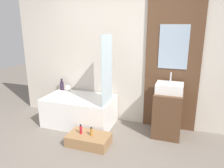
% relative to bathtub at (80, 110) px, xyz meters
% --- Properties ---
extents(ground_plane, '(12.00, 12.00, 0.00)m').
position_rel_bathtub_xyz_m(ground_plane, '(0.61, -1.14, -0.27)').
color(ground_plane, slate).
extents(wall_tiled_back, '(4.20, 0.06, 2.60)m').
position_rel_bathtub_xyz_m(wall_tiled_back, '(0.61, 0.44, 1.03)').
color(wall_tiled_back, beige).
rests_on(wall_tiled_back, ground_plane).
extents(wall_wood_accent, '(0.92, 0.04, 2.60)m').
position_rel_bathtub_xyz_m(wall_wood_accent, '(1.60, 0.39, 1.04)').
color(wall_wood_accent, brown).
rests_on(wall_wood_accent, ground_plane).
extents(bathtub, '(1.26, 0.78, 0.53)m').
position_rel_bathtub_xyz_m(bathtub, '(0.00, 0.00, 0.00)').
color(bathtub, white).
rests_on(bathtub, ground_plane).
extents(glass_shower_screen, '(0.01, 0.48, 1.16)m').
position_rel_bathtub_xyz_m(glass_shower_screen, '(0.60, -0.13, 0.85)').
color(glass_shower_screen, silver).
rests_on(glass_shower_screen, bathtub).
extents(wooden_step_bench, '(0.66, 0.40, 0.17)m').
position_rel_bathtub_xyz_m(wooden_step_bench, '(0.47, -0.63, -0.18)').
color(wooden_step_bench, '#997047').
rests_on(wooden_step_bench, ground_plane).
extents(vanity_cabinet, '(0.46, 0.52, 0.76)m').
position_rel_bathtub_xyz_m(vanity_cabinet, '(1.60, 0.11, 0.11)').
color(vanity_cabinet, brown).
rests_on(vanity_cabinet, ground_plane).
extents(sink, '(0.43, 0.34, 0.32)m').
position_rel_bathtub_xyz_m(sink, '(1.60, 0.11, 0.57)').
color(sink, white).
rests_on(sink, vanity_cabinet).
extents(vase_tall_dark, '(0.07, 0.07, 0.23)m').
position_rel_bathtub_xyz_m(vase_tall_dark, '(-0.54, 0.30, 0.36)').
color(vase_tall_dark, '#2D1E33').
rests_on(vase_tall_dark, bathtub).
extents(vase_round_light, '(0.11, 0.11, 0.11)m').
position_rel_bathtub_xyz_m(vase_round_light, '(-0.40, 0.28, 0.32)').
color(vase_round_light, silver).
rests_on(vase_round_light, bathtub).
extents(bottle_soap_primary, '(0.04, 0.04, 0.16)m').
position_rel_bathtub_xyz_m(bottle_soap_primary, '(0.34, -0.63, -0.03)').
color(bottle_soap_primary, '#B21928').
rests_on(bottle_soap_primary, wooden_step_bench).
extents(bottle_soap_secondary, '(0.05, 0.05, 0.14)m').
position_rel_bathtub_xyz_m(bottle_soap_secondary, '(0.52, -0.63, -0.04)').
color(bottle_soap_secondary, '#B2752D').
rests_on(bottle_soap_secondary, wooden_step_bench).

